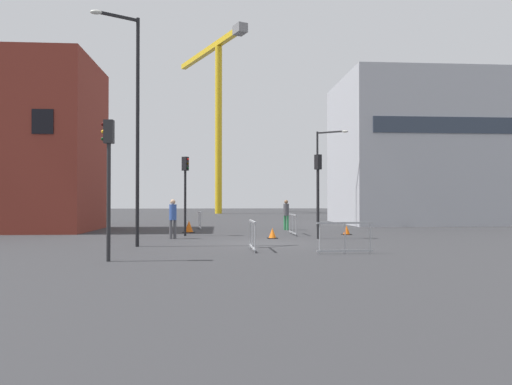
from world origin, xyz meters
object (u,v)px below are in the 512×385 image
(construction_crane, at_px, (217,96))
(pedestrian_waiting, at_px, (286,212))
(traffic_light_near, at_px, (109,167))
(traffic_cone_by_barrier, at_px, (272,234))
(pedestrian_walking, at_px, (173,216))
(traffic_light_verge, at_px, (318,182))
(traffic_light_far, at_px, (185,183))
(traffic_cone_orange, at_px, (347,230))
(traffic_cone_striped, at_px, (189,227))
(streetlamp_short, at_px, (322,169))
(streetlamp_tall, at_px, (133,114))

(construction_crane, xyz_separation_m, pedestrian_waiting, (4.47, -35.26, -14.40))
(traffic_light_near, bearing_deg, traffic_cone_by_barrier, 54.92)
(pedestrian_walking, relative_size, traffic_cone_by_barrier, 3.73)
(traffic_cone_by_barrier, bearing_deg, traffic_light_near, -125.08)
(traffic_light_verge, relative_size, traffic_light_far, 0.99)
(pedestrian_waiting, bearing_deg, traffic_light_near, -116.52)
(traffic_cone_orange, bearing_deg, traffic_cone_by_barrier, -152.08)
(pedestrian_waiting, distance_m, traffic_cone_by_barrier, 6.63)
(traffic_light_near, height_order, traffic_cone_striped, traffic_light_near)
(traffic_light_near, distance_m, traffic_light_far, 10.29)
(streetlamp_short, height_order, traffic_light_near, streetlamp_short)
(streetlamp_tall, xyz_separation_m, streetlamp_short, (10.24, 13.32, -1.27))
(traffic_light_far, height_order, traffic_cone_striped, traffic_light_far)
(traffic_light_near, xyz_separation_m, traffic_light_far, (1.56, 10.17, -0.13))
(construction_crane, xyz_separation_m, traffic_light_near, (-2.84, -49.92, -12.65))
(pedestrian_waiting, height_order, traffic_cone_by_barrier, pedestrian_waiting)
(traffic_light_verge, height_order, traffic_cone_orange, traffic_light_verge)
(streetlamp_tall, bearing_deg, traffic_cone_by_barrier, 32.70)
(traffic_cone_orange, bearing_deg, pedestrian_waiting, 122.02)
(traffic_cone_orange, bearing_deg, traffic_light_near, -133.56)
(traffic_cone_striped, bearing_deg, traffic_light_near, -97.06)
(traffic_light_verge, bearing_deg, traffic_cone_orange, 51.54)
(streetlamp_short, distance_m, traffic_light_near, 20.53)
(traffic_light_verge, bearing_deg, construction_crane, 96.89)
(pedestrian_walking, relative_size, traffic_cone_striped, 2.78)
(traffic_cone_by_barrier, distance_m, traffic_cone_orange, 4.69)
(traffic_light_near, xyz_separation_m, traffic_cone_by_barrier, (5.80, 8.26, -2.60))
(construction_crane, xyz_separation_m, streetlamp_short, (7.32, -32.12, -11.55))
(traffic_light_verge, relative_size, traffic_cone_by_barrier, 7.97)
(construction_crane, bearing_deg, traffic_cone_striped, -91.94)
(traffic_light_near, distance_m, traffic_cone_by_barrier, 10.42)
(streetlamp_short, relative_size, traffic_light_far, 1.61)
(traffic_light_verge, distance_m, traffic_cone_by_barrier, 3.25)
(pedestrian_walking, bearing_deg, traffic_cone_orange, 13.09)
(streetlamp_tall, height_order, traffic_cone_orange, streetlamp_tall)
(traffic_light_near, bearing_deg, pedestrian_waiting, 63.48)
(traffic_cone_by_barrier, height_order, traffic_cone_orange, traffic_cone_by_barrier)
(traffic_cone_by_barrier, bearing_deg, traffic_cone_orange, 27.92)
(pedestrian_waiting, height_order, traffic_cone_striped, pedestrian_waiting)
(construction_crane, bearing_deg, pedestrian_walking, -92.39)
(construction_crane, bearing_deg, streetlamp_tall, -93.67)
(traffic_light_far, relative_size, pedestrian_waiting, 2.20)
(construction_crane, bearing_deg, traffic_cone_orange, -79.80)
(construction_crane, height_order, traffic_cone_by_barrier, construction_crane)
(streetlamp_tall, distance_m, pedestrian_walking, 5.80)
(streetlamp_short, relative_size, traffic_light_near, 1.52)
(construction_crane, height_order, pedestrian_walking, construction_crane)
(pedestrian_walking, bearing_deg, construction_crane, 87.61)
(streetlamp_short, relative_size, traffic_cone_orange, 13.28)
(pedestrian_waiting, bearing_deg, traffic_light_verge, -84.89)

